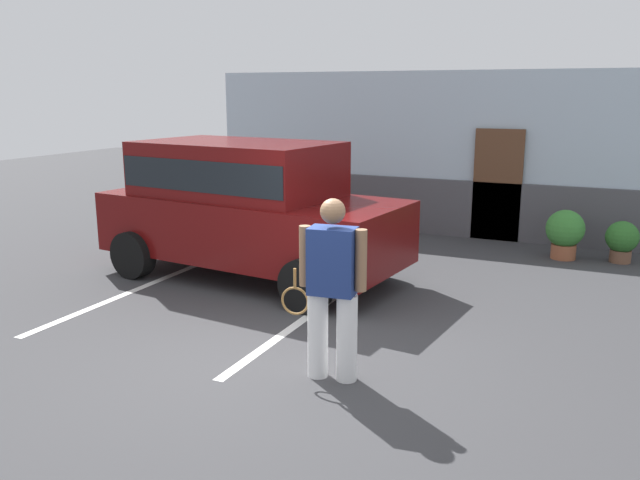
{
  "coord_description": "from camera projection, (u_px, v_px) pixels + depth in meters",
  "views": [
    {
      "loc": [
        2.98,
        -5.63,
        2.78
      ],
      "look_at": [
        -0.14,
        1.2,
        1.05
      ],
      "focal_mm": 36.37,
      "sensor_mm": 36.0,
      "label": 1
    }
  ],
  "objects": [
    {
      "name": "potted_plant_secondary",
      "position": [
        622.0,
        240.0,
        10.7
      ],
      "size": [
        0.53,
        0.53,
        0.69
      ],
      "color": "brown",
      "rests_on": "ground_plane"
    },
    {
      "name": "tennis_player_man",
      "position": [
        332.0,
        288.0,
        6.23
      ],
      "size": [
        0.92,
        0.33,
        1.8
      ],
      "rotation": [
        0.0,
        0.0,
        3.26
      ],
      "color": "white",
      "rests_on": "ground_plane"
    },
    {
      "name": "house_frontage",
      "position": [
        449.0,
        159.0,
        12.66
      ],
      "size": [
        9.98,
        0.4,
        3.17
      ],
      "color": "silver",
      "rests_on": "ground_plane"
    },
    {
      "name": "parking_stripe_0",
      "position": [
        143.0,
        287.0,
        9.41
      ],
      "size": [
        0.12,
        4.4,
        0.01
      ],
      "primitive_type": "cube",
      "color": "silver",
      "rests_on": "ground_plane"
    },
    {
      "name": "parking_stripe_1",
      "position": [
        313.0,
        313.0,
        8.31
      ],
      "size": [
        0.12,
        4.4,
        0.01
      ],
      "primitive_type": "cube",
      "color": "silver",
      "rests_on": "ground_plane"
    },
    {
      "name": "ground_plane",
      "position": [
        284.0,
        361.0,
        6.83
      ],
      "size": [
        40.0,
        40.0,
        0.0
      ],
      "primitive_type": "plane",
      "color": "#38383A"
    },
    {
      "name": "potted_plant_by_porch",
      "position": [
        565.0,
        232.0,
        10.91
      ],
      "size": [
        0.64,
        0.64,
        0.84
      ],
      "color": "#9E5638",
      "rests_on": "ground_plane"
    },
    {
      "name": "parked_suv",
      "position": [
        246.0,
        203.0,
        9.71
      ],
      "size": [
        4.78,
        2.57,
        2.05
      ],
      "rotation": [
        0.0,
        0.0,
        -0.11
      ],
      "color": "#590C0C",
      "rests_on": "ground_plane"
    }
  ]
}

